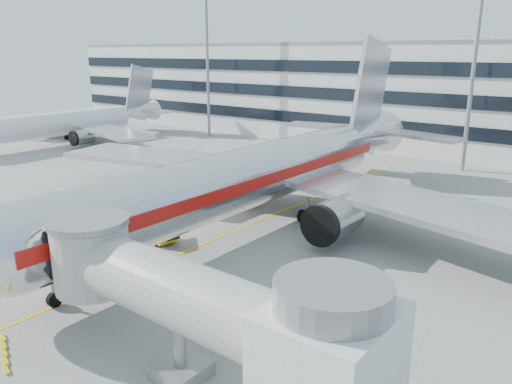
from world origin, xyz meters
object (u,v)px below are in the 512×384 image
Objects in this scene: main_jet at (263,172)px; cargo_container_right at (80,200)px; belt_loader at (153,230)px; cargo_container_left at (62,200)px; ramp_worker at (20,240)px.

main_jet is 17.78m from cargo_container_right.
main_jet is at bearing 27.14° from cargo_container_right.
belt_loader is 12.40m from cargo_container_left.
belt_loader is 2.68× the size of cargo_container_right.
ramp_worker is at bearing -47.97° from cargo_container_left.
cargo_container_left is 1.56m from cargo_container_right.
belt_loader is 11.55m from cargo_container_right.
belt_loader reaches higher than cargo_container_right.
cargo_container_right is at bearing 55.53° from cargo_container_left.
belt_loader is 2.88× the size of ramp_worker.
main_jet is 19.58m from ramp_worker.
cargo_container_left is 1.17× the size of cargo_container_right.
ramp_worker is at bearing -56.27° from cargo_container_right.
cargo_container_left is at bearing -150.60° from main_jet.
belt_loader is (-4.00, -8.94, -3.59)m from main_jet.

